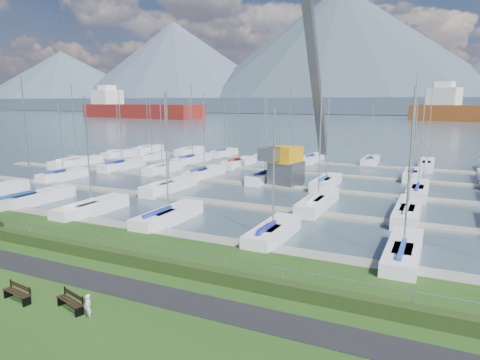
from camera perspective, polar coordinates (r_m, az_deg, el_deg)
The scene contains 13 objects.
path at distance 23.47m, azimuth -16.34°, elevation -13.31°, with size 160.00×2.00×0.04m, color black.
water at distance 279.39m, azimuth 22.56°, elevation 7.68°, with size 800.00×540.00×0.20m, color #3D4F5A.
hedge at distance 25.17m, azimuth -12.40°, elevation -10.62°, with size 80.00×0.70×0.70m, color #243613.
fence at distance 25.18m, azimuth -11.91°, elevation -8.54°, with size 0.04×0.04×80.00m, color #94979C.
foothill at distance 349.16m, azimuth 23.27°, elevation 9.08°, with size 900.00×80.00×12.00m, color #3D495A.
mountains at distance 425.17m, azimuth 25.14°, elevation 14.55°, with size 1190.00×360.00×115.00m.
docks at distance 48.11m, azimuth 7.16°, elevation -1.04°, with size 90.00×41.60×0.25m.
bench_left at distance 23.31m, azimuth -27.52°, elevation -13.18°, with size 1.84×0.67×0.85m.
bench_right at distance 21.43m, azimuth -21.61°, elevation -14.80°, with size 1.85×0.90×0.85m.
person at distance 20.47m, azimuth -19.64°, elevation -15.35°, with size 0.44×0.29×1.19m, color silver.
crane at distance 49.89m, azimuth 7.22°, elevation 5.81°, with size 4.73×13.38×22.35m.
cargo_ship_west at distance 262.02m, azimuth -13.77°, elevation 8.94°, with size 84.85×31.08×21.50m.
sailboat_fleet at distance 50.35m, azimuth 6.82°, elevation 5.86°, with size 74.91×49.65×13.80m.
Camera 1 is at (14.62, -18.83, 9.30)m, focal length 32.00 mm.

